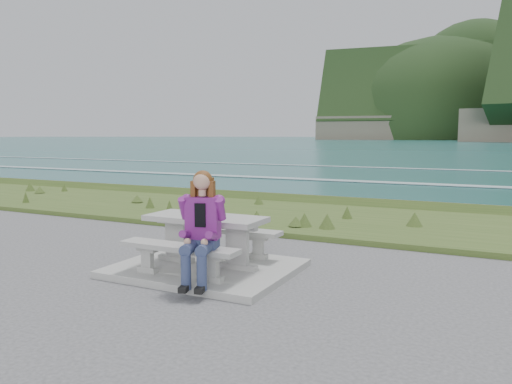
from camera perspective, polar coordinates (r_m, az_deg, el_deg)
concrete_slab at (r=7.65m, az=-5.74°, el=-8.66°), size 2.60×2.10×0.10m
picnic_table at (r=7.51m, az=-5.79°, el=-3.99°), size 1.80×0.75×0.75m
bench_landward at (r=6.99m, az=-8.83°, el=-6.80°), size 1.80×0.35×0.45m
bench_seaward at (r=8.15m, az=-3.16°, el=-4.81°), size 1.80×0.35×0.45m
grass_verge at (r=12.10m, az=6.89°, el=-3.27°), size 160.00×4.50×0.22m
shore_drop at (r=14.84m, az=10.61°, el=-1.52°), size 160.00×0.80×2.20m
ocean at (r=31.82m, az=18.92°, el=-0.65°), size 1600.00×1600.00×0.09m
seated_woman at (r=6.60m, az=-6.44°, el=-5.80°), size 0.60×0.84×1.49m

